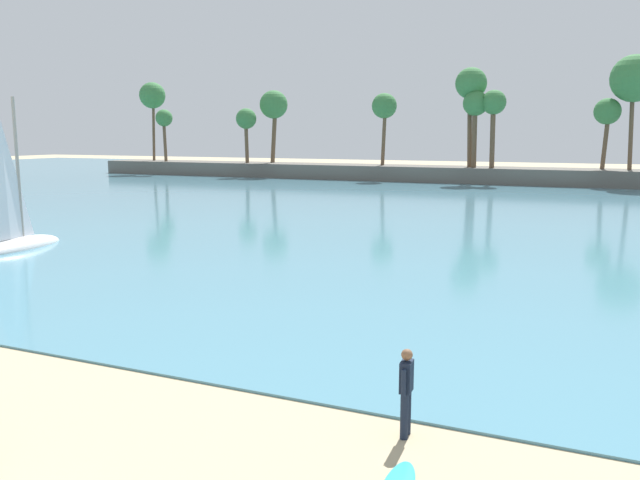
{
  "coord_description": "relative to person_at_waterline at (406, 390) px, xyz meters",
  "views": [
    {
      "loc": [
        8.36,
        -3.23,
        5.48
      ],
      "look_at": [
        1.28,
        12.56,
        2.67
      ],
      "focal_mm": 36.71,
      "sensor_mm": 36.0,
      "label": 1
    }
  ],
  "objects": [
    {
      "name": "sea",
      "position": [
        -5.18,
        52.23,
        -0.86
      ],
      "size": [
        220.0,
        103.24,
        0.06
      ],
      "primitive_type": "cube",
      "color": "teal",
      "rests_on": "ground"
    },
    {
      "name": "palm_headland",
      "position": [
        -6.6,
        63.92,
        2.47
      ],
      "size": [
        112.75,
        6.55,
        13.49
      ],
      "color": "#605B54",
      "rests_on": "ground"
    },
    {
      "name": "person_at_waterline",
      "position": [
        0.0,
        0.0,
        0.0
      ],
      "size": [
        0.22,
        0.55,
        1.67
      ],
      "color": "#141E33",
      "rests_on": "ground"
    },
    {
      "name": "sailboat_near_shore",
      "position": [
        -22.7,
        11.33,
        -0.14
      ],
      "size": [
        2.2,
        5.45,
        7.69
      ],
      "color": "white",
      "rests_on": "sea"
    }
  ]
}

